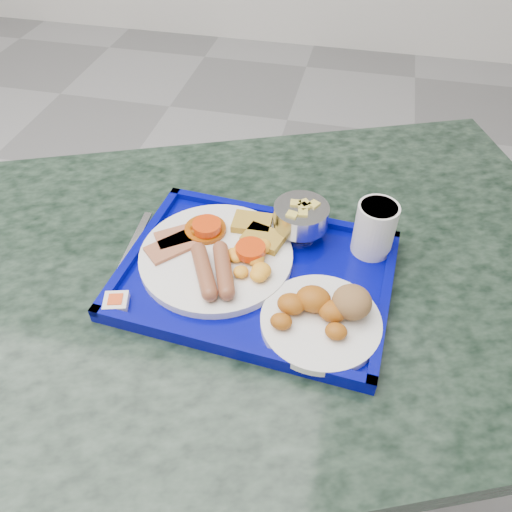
{
  "coord_description": "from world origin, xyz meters",
  "views": [
    {
      "loc": [
        1.04,
        -0.38,
        1.38
      ],
      "look_at": [
        0.91,
        0.17,
        0.81
      ],
      "focal_mm": 35.0,
      "sensor_mm": 36.0,
      "label": 1
    }
  ],
  "objects_px": {
    "main_plate": "(220,253)",
    "fruit_bowl": "(301,217)",
    "bread_plate": "(325,314)",
    "juice_cup": "(375,227)",
    "tray": "(256,275)",
    "table": "(252,336)"
  },
  "relations": [
    {
      "from": "tray",
      "to": "juice_cup",
      "type": "xyz_separation_m",
      "value": [
        0.18,
        0.1,
        0.06
      ]
    },
    {
      "from": "table",
      "to": "juice_cup",
      "type": "height_order",
      "value": "juice_cup"
    },
    {
      "from": "table",
      "to": "main_plate",
      "type": "bearing_deg",
      "value": -177.4
    },
    {
      "from": "fruit_bowl",
      "to": "juice_cup",
      "type": "xyz_separation_m",
      "value": [
        0.13,
        -0.01,
        0.01
      ]
    },
    {
      "from": "main_plate",
      "to": "fruit_bowl",
      "type": "relative_size",
      "value": 2.7
    },
    {
      "from": "bread_plate",
      "to": "fruit_bowl",
      "type": "bearing_deg",
      "value": 110.04
    },
    {
      "from": "main_plate",
      "to": "table",
      "type": "bearing_deg",
      "value": 2.6
    },
    {
      "from": "table",
      "to": "juice_cup",
      "type": "relative_size",
      "value": 15.09
    },
    {
      "from": "tray",
      "to": "fruit_bowl",
      "type": "height_order",
      "value": "fruit_bowl"
    },
    {
      "from": "tray",
      "to": "main_plate",
      "type": "distance_m",
      "value": 0.07
    },
    {
      "from": "main_plate",
      "to": "tray",
      "type": "bearing_deg",
      "value": -15.86
    },
    {
      "from": "table",
      "to": "fruit_bowl",
      "type": "bearing_deg",
      "value": 51.78
    },
    {
      "from": "table",
      "to": "bread_plate",
      "type": "height_order",
      "value": "bread_plate"
    },
    {
      "from": "juice_cup",
      "to": "tray",
      "type": "bearing_deg",
      "value": -151.12
    },
    {
      "from": "tray",
      "to": "fruit_bowl",
      "type": "bearing_deg",
      "value": 63.04
    },
    {
      "from": "main_plate",
      "to": "fruit_bowl",
      "type": "height_order",
      "value": "fruit_bowl"
    },
    {
      "from": "main_plate",
      "to": "fruit_bowl",
      "type": "xyz_separation_m",
      "value": [
        0.12,
        0.09,
        0.03
      ]
    },
    {
      "from": "table",
      "to": "tray",
      "type": "height_order",
      "value": "tray"
    },
    {
      "from": "main_plate",
      "to": "fruit_bowl",
      "type": "distance_m",
      "value": 0.15
    },
    {
      "from": "juice_cup",
      "to": "table",
      "type": "bearing_deg",
      "value": -157.97
    },
    {
      "from": "tray",
      "to": "bread_plate",
      "type": "height_order",
      "value": "bread_plate"
    },
    {
      "from": "table",
      "to": "tray",
      "type": "distance_m",
      "value": 0.21
    }
  ]
}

